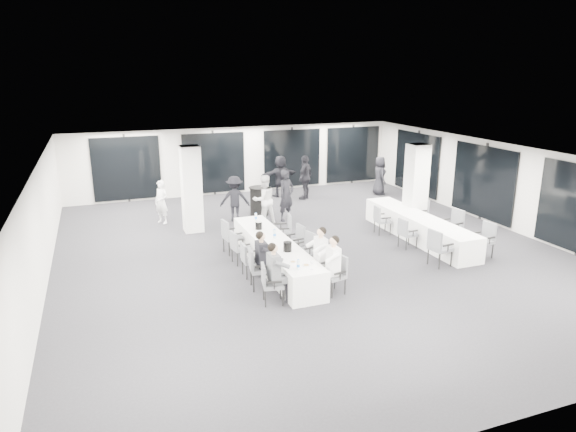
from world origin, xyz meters
name	(u,v)px	position (x,y,z in m)	size (l,w,h in m)	color
room	(323,194)	(0.89, 1.11, 1.39)	(14.04, 16.04, 2.84)	black
column_left	(192,189)	(-2.80, 3.20, 1.40)	(0.60, 0.60, 2.80)	white
column_right	(416,186)	(4.20, 1.00, 1.40)	(0.60, 0.60, 2.80)	white
banquet_table_main	(275,254)	(-1.37, -0.82, 0.38)	(0.90, 5.00, 0.75)	white
banquet_table_side	(418,228)	(3.60, -0.13, 0.38)	(0.90, 5.00, 0.75)	white
cocktail_table	(259,201)	(-0.20, 4.24, 0.53)	(0.75, 0.75, 1.04)	black
chair_main_left_near	(269,281)	(-2.20, -2.84, 0.53)	(0.55, 0.59, 0.93)	#4F5157
chair_main_left_second	(257,266)	(-2.21, -1.95, 0.58)	(0.58, 0.62, 1.02)	#4F5157
chair_main_left_mid	(248,258)	(-2.20, -1.17, 0.51)	(0.45, 0.51, 0.89)	#4F5157
chair_main_left_fourth	(238,245)	(-2.20, -0.19, 0.52)	(0.51, 0.55, 0.91)	#4F5157
chair_main_left_far	(230,235)	(-2.21, 0.67, 0.57)	(0.57, 0.61, 0.99)	#4F5157
chair_main_right_near	(336,272)	(-0.54, -2.86, 0.53)	(0.56, 0.59, 0.93)	#4F5157
chair_main_right_second	(324,261)	(-0.54, -2.15, 0.54)	(0.55, 0.59, 0.94)	#4F5157
chair_main_right_mid	(307,248)	(-0.54, -1.04, 0.53)	(0.57, 0.60, 0.94)	#4F5157
chair_main_right_fourth	(296,239)	(-0.54, -0.29, 0.53)	(0.53, 0.57, 0.93)	#4F5157
chair_main_right_far	(285,229)	(-0.54, 0.66, 0.56)	(0.59, 0.63, 0.99)	#4F5157
chair_side_left_near	(438,246)	(2.76, -2.25, 0.58)	(0.58, 0.62, 1.01)	#4F5157
chair_side_left_mid	(406,232)	(2.77, -0.71, 0.51)	(0.48, 0.53, 0.89)	#4F5157
chair_side_left_far	(381,218)	(2.77, 0.75, 0.52)	(0.50, 0.55, 0.91)	#4F5157
chair_side_right_near	(485,238)	(4.44, -2.12, 0.57)	(0.53, 0.59, 0.99)	#4F5157
chair_side_right_mid	(454,224)	(4.44, -0.75, 0.59)	(0.58, 0.62, 1.03)	#4F5157
chair_side_right_far	(421,211)	(4.43, 0.93, 0.55)	(0.58, 0.61, 0.97)	#4F5157
seated_guest_a	(276,269)	(-2.04, -2.86, 0.81)	(0.50, 0.38, 1.44)	#4F5256
seated_guest_b	(264,256)	(-2.04, -1.96, 0.81)	(0.50, 0.38, 1.44)	black
seated_guest_c	(331,262)	(-0.70, -2.88, 0.81)	(0.50, 0.38, 1.44)	white
seated_guest_d	(318,252)	(-0.70, -2.16, 0.81)	(0.50, 0.38, 1.44)	white
standing_guest_a	(286,192)	(0.48, 3.25, 1.02)	(0.75, 0.60, 2.05)	black
standing_guest_b	(264,196)	(-0.36, 3.18, 0.96)	(0.92, 0.56, 1.92)	white
standing_guest_c	(235,196)	(-1.21, 3.86, 0.90)	(1.16, 0.59, 1.80)	black
standing_guest_d	(305,174)	(2.28, 5.89, 1.02)	(1.20, 0.67, 2.05)	black
standing_guest_e	(380,173)	(5.53, 5.54, 0.91)	(0.88, 0.54, 1.82)	black
standing_guest_f	(280,173)	(1.50, 6.69, 0.97)	(1.79, 0.69, 1.95)	black
standing_guest_g	(161,199)	(-3.63, 4.46, 0.85)	(0.62, 0.50, 1.70)	white
standing_guest_h	(419,184)	(5.84, 3.17, 0.92)	(0.89, 0.54, 1.84)	black
ice_bucket_near	(287,247)	(-1.33, -1.69, 0.87)	(0.21, 0.21, 0.24)	black
ice_bucket_far	(259,225)	(-1.45, 0.32, 0.86)	(0.19, 0.19, 0.22)	black
water_bottle_a	(298,265)	(-1.53, -2.92, 0.87)	(0.07, 0.07, 0.23)	silver
water_bottle_b	(275,234)	(-1.30, -0.61, 0.87)	(0.08, 0.08, 0.25)	silver
water_bottle_c	(256,217)	(-1.27, 1.17, 0.86)	(0.07, 0.07, 0.23)	silver
plate_a	(293,262)	(-1.48, -2.45, 0.76)	(0.18, 0.18, 0.03)	white
plate_b	(306,265)	(-1.27, -2.75, 0.76)	(0.21, 0.21, 0.03)	white
plate_c	(286,248)	(-1.30, -1.52, 0.76)	(0.19, 0.19, 0.03)	white
wine_glass	(312,263)	(-1.25, -3.03, 0.91)	(0.08, 0.08, 0.21)	silver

